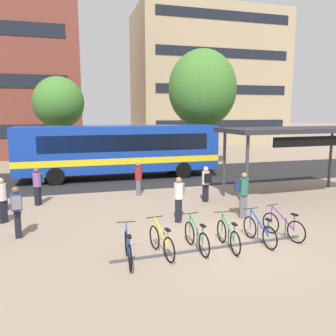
{
  "coord_description": "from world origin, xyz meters",
  "views": [
    {
      "loc": [
        -4.45,
        -9.28,
        4.0
      ],
      "look_at": [
        -0.42,
        4.96,
        1.58
      ],
      "focal_mm": 36.47,
      "sensor_mm": 36.0,
      "label": 1
    }
  ],
  "objects_px": {
    "commuter_teal_pack_1": "(38,184)",
    "trash_bin": "(0,198)",
    "parked_bicycle_yellow_1": "(162,242)",
    "street_tree_1": "(59,103)",
    "commuter_grey_pack_6": "(179,196)",
    "street_tree_0": "(202,89)",
    "city_bus": "(118,149)",
    "commuter_olive_pack_5": "(138,176)",
    "parked_bicycle_blue_0": "(128,249)",
    "commuter_navy_pack_4": "(243,192)",
    "transit_shelter": "(296,132)",
    "commuter_grey_pack_0": "(17,208)",
    "parked_bicycle_blue_4": "(259,231)",
    "parked_bicycle_green_2": "(197,238)",
    "parked_bicycle_green_3": "(228,236)",
    "commuter_black_pack_3": "(206,182)",
    "parked_bicycle_purple_5": "(283,226)",
    "commuter_red_pack_2": "(1,197)"
  },
  "relations": [
    {
      "from": "parked_bicycle_blue_0",
      "to": "commuter_teal_pack_1",
      "type": "height_order",
      "value": "commuter_teal_pack_1"
    },
    {
      "from": "parked_bicycle_blue_4",
      "to": "commuter_red_pack_2",
      "type": "relative_size",
      "value": 1.03
    },
    {
      "from": "city_bus",
      "to": "parked_bicycle_green_2",
      "type": "xyz_separation_m",
      "value": [
        0.69,
        -11.82,
        -1.39
      ]
    },
    {
      "from": "commuter_olive_pack_5",
      "to": "street_tree_1",
      "type": "xyz_separation_m",
      "value": [
        -3.84,
        9.97,
        3.72
      ]
    },
    {
      "from": "parked_bicycle_yellow_1",
      "to": "street_tree_1",
      "type": "bearing_deg",
      "value": 0.84
    },
    {
      "from": "commuter_grey_pack_6",
      "to": "street_tree_0",
      "type": "height_order",
      "value": "street_tree_0"
    },
    {
      "from": "parked_bicycle_purple_5",
      "to": "commuter_teal_pack_1",
      "type": "xyz_separation_m",
      "value": [
        -7.92,
        6.38,
        0.56
      ]
    },
    {
      "from": "parked_bicycle_blue_4",
      "to": "street_tree_1",
      "type": "bearing_deg",
      "value": 14.96
    },
    {
      "from": "parked_bicycle_blue_0",
      "to": "street_tree_1",
      "type": "distance_m",
      "value": 18.04
    },
    {
      "from": "parked_bicycle_blue_4",
      "to": "transit_shelter",
      "type": "height_order",
      "value": "transit_shelter"
    },
    {
      "from": "parked_bicycle_purple_5",
      "to": "city_bus",
      "type": "bearing_deg",
      "value": 1.95
    },
    {
      "from": "commuter_teal_pack_1",
      "to": "trash_bin",
      "type": "bearing_deg",
      "value": -43.58
    },
    {
      "from": "commuter_red_pack_2",
      "to": "commuter_grey_pack_6",
      "type": "distance_m",
      "value": 6.46
    },
    {
      "from": "parked_bicycle_blue_4",
      "to": "commuter_navy_pack_4",
      "type": "xyz_separation_m",
      "value": [
        0.71,
        2.45,
        0.64
      ]
    },
    {
      "from": "parked_bicycle_green_3",
      "to": "commuter_navy_pack_4",
      "type": "height_order",
      "value": "commuter_navy_pack_4"
    },
    {
      "from": "parked_bicycle_blue_4",
      "to": "commuter_black_pack_3",
      "type": "bearing_deg",
      "value": -8.22
    },
    {
      "from": "commuter_grey_pack_6",
      "to": "street_tree_1",
      "type": "xyz_separation_m",
      "value": [
        -4.48,
        14.43,
        3.69
      ]
    },
    {
      "from": "parked_bicycle_blue_0",
      "to": "commuter_navy_pack_4",
      "type": "height_order",
      "value": "commuter_navy_pack_4"
    },
    {
      "from": "parked_bicycle_blue_0",
      "to": "parked_bicycle_purple_5",
      "type": "relative_size",
      "value": 1.03
    },
    {
      "from": "parked_bicycle_green_3",
      "to": "transit_shelter",
      "type": "xyz_separation_m",
      "value": [
        5.88,
        5.11,
        2.7
      ]
    },
    {
      "from": "city_bus",
      "to": "commuter_teal_pack_1",
      "type": "bearing_deg",
      "value": 51.12
    },
    {
      "from": "parked_bicycle_green_2",
      "to": "trash_bin",
      "type": "bearing_deg",
      "value": 42.26
    },
    {
      "from": "parked_bicycle_yellow_1",
      "to": "commuter_grey_pack_0",
      "type": "relative_size",
      "value": 1.01
    },
    {
      "from": "street_tree_0",
      "to": "commuter_black_pack_3",
      "type": "bearing_deg",
      "value": -110.21
    },
    {
      "from": "parked_bicycle_blue_4",
      "to": "parked_bicycle_green_3",
      "type": "bearing_deg",
      "value": 90.18
    },
    {
      "from": "city_bus",
      "to": "commuter_red_pack_2",
      "type": "xyz_separation_m",
      "value": [
        -5.27,
        -7.54,
        -0.81
      ]
    },
    {
      "from": "parked_bicycle_green_3",
      "to": "parked_bicycle_purple_5",
      "type": "relative_size",
      "value": 1.03
    },
    {
      "from": "parked_bicycle_green_2",
      "to": "street_tree_1",
      "type": "height_order",
      "value": "street_tree_1"
    },
    {
      "from": "commuter_black_pack_3",
      "to": "trash_bin",
      "type": "xyz_separation_m",
      "value": [
        -8.64,
        0.97,
        -0.41
      ]
    },
    {
      "from": "parked_bicycle_blue_4",
      "to": "commuter_olive_pack_5",
      "type": "bearing_deg",
      "value": 13.45
    },
    {
      "from": "city_bus",
      "to": "street_tree_1",
      "type": "distance_m",
      "value": 6.96
    },
    {
      "from": "commuter_navy_pack_4",
      "to": "trash_bin",
      "type": "height_order",
      "value": "commuter_navy_pack_4"
    },
    {
      "from": "parked_bicycle_blue_0",
      "to": "commuter_black_pack_3",
      "type": "relative_size",
      "value": 1.07
    },
    {
      "from": "parked_bicycle_yellow_1",
      "to": "commuter_red_pack_2",
      "type": "bearing_deg",
      "value": 38.93
    },
    {
      "from": "commuter_olive_pack_5",
      "to": "parked_bicycle_yellow_1",
      "type": "bearing_deg",
      "value": 12.13
    },
    {
      "from": "parked_bicycle_green_3",
      "to": "commuter_grey_pack_0",
      "type": "height_order",
      "value": "commuter_grey_pack_0"
    },
    {
      "from": "parked_bicycle_yellow_1",
      "to": "street_tree_0",
      "type": "height_order",
      "value": "street_tree_0"
    },
    {
      "from": "parked_bicycle_blue_4",
      "to": "commuter_black_pack_3",
      "type": "xyz_separation_m",
      "value": [
        0.28,
        5.08,
        0.54
      ]
    },
    {
      "from": "commuter_teal_pack_1",
      "to": "commuter_grey_pack_6",
      "type": "relative_size",
      "value": 0.98
    },
    {
      "from": "trash_bin",
      "to": "street_tree_0",
      "type": "bearing_deg",
      "value": 36.85
    },
    {
      "from": "parked_bicycle_blue_0",
      "to": "parked_bicycle_green_3",
      "type": "xyz_separation_m",
      "value": [
        3.01,
        0.16,
        0.0
      ]
    },
    {
      "from": "parked_bicycle_purple_5",
      "to": "commuter_black_pack_3",
      "type": "xyz_separation_m",
      "value": [
        -0.69,
        4.87,
        0.54
      ]
    },
    {
      "from": "transit_shelter",
      "to": "commuter_grey_pack_0",
      "type": "height_order",
      "value": "transit_shelter"
    },
    {
      "from": "commuter_black_pack_3",
      "to": "parked_bicycle_blue_0",
      "type": "bearing_deg",
      "value": 140.33
    },
    {
      "from": "transit_shelter",
      "to": "commuter_black_pack_3",
      "type": "height_order",
      "value": "transit_shelter"
    },
    {
      "from": "commuter_navy_pack_4",
      "to": "city_bus",
      "type": "bearing_deg",
      "value": 129.5
    },
    {
      "from": "commuter_navy_pack_4",
      "to": "commuter_grey_pack_6",
      "type": "bearing_deg",
      "value": -166.35
    },
    {
      "from": "parked_bicycle_blue_0",
      "to": "commuter_olive_pack_5",
      "type": "xyz_separation_m",
      "value": [
        1.72,
        7.42,
        0.55
      ]
    },
    {
      "from": "parked_bicycle_yellow_1",
      "to": "parked_bicycle_green_2",
      "type": "height_order",
      "value": "same"
    },
    {
      "from": "city_bus",
      "to": "parked_bicycle_blue_4",
      "type": "height_order",
      "value": "city_bus"
    }
  ]
}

